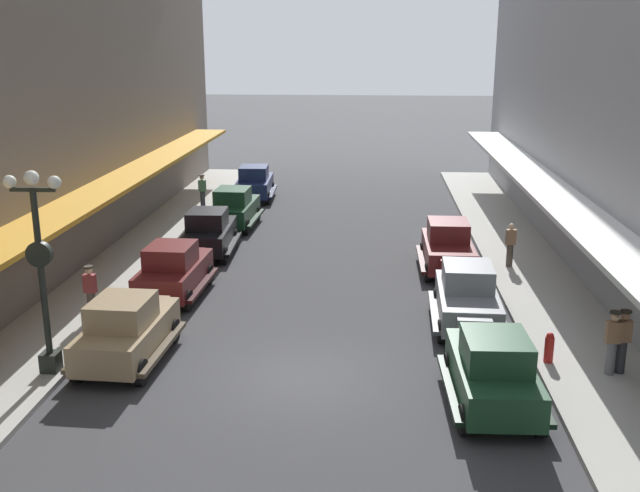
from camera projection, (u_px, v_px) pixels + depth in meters
name	position (u px, v px, depth m)	size (l,w,h in m)	color
ground_plane	(303.00, 377.00, 18.85)	(200.00, 200.00, 0.00)	#38383A
sidewalk_left	(18.00, 365.00, 19.35)	(3.00, 60.00, 0.15)	#A8A59E
sidewalk_right	(605.00, 384.00, 18.31)	(3.00, 60.00, 0.15)	#A8A59E
parked_car_0	(126.00, 328.00, 19.53)	(2.28, 4.31, 1.84)	#997F5B
parked_car_1	(467.00, 296.00, 22.00)	(2.24, 4.30, 1.84)	slate
parked_car_2	(493.00, 369.00, 17.12)	(2.24, 4.30, 1.84)	#193D23
parked_car_3	(174.00, 269.00, 24.55)	(2.24, 4.30, 1.84)	#591919
parked_car_4	(234.00, 207.00, 33.71)	(2.24, 4.30, 1.84)	#193D23
parked_car_5	(254.00, 182.00, 39.60)	(2.30, 4.32, 1.84)	#19234C
parked_car_6	(448.00, 246.00, 27.33)	(2.15, 4.26, 1.84)	#591919
parked_car_7	(209.00, 231.00, 29.42)	(2.28, 4.31, 1.84)	black
lamp_post_with_clock	(41.00, 264.00, 18.10)	(1.42, 0.44, 5.16)	black
fire_hydrant	(549.00, 347.00, 19.28)	(0.24, 0.24, 0.82)	#B21E19
pedestrian_0	(510.00, 245.00, 27.35)	(0.36, 0.24, 1.64)	#4C4238
pedestrian_1	(202.00, 191.00, 36.96)	(0.36, 0.28, 1.67)	#2D2D33
pedestrian_2	(91.00, 292.00, 22.13)	(0.36, 0.28, 1.67)	#4C4238
pedestrian_3	(623.00, 341.00, 18.53)	(0.36, 0.28, 1.67)	#2D2D33
pedestrian_4	(612.00, 342.00, 18.46)	(0.36, 0.28, 1.67)	slate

